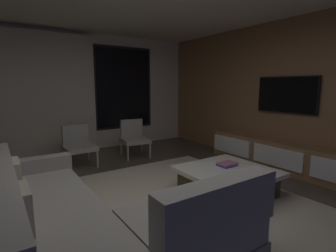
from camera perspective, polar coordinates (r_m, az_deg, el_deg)
name	(u,v)px	position (r m, az deg, el deg)	size (l,w,h in m)	color
floor	(154,216)	(3.20, -3.08, -19.35)	(9.20, 9.20, 0.00)	#473D33
back_wall_with_window	(67,93)	(6.19, -21.43, 6.77)	(6.60, 0.30, 2.70)	beige
media_wall	(303,95)	(5.11, 27.75, 6.09)	(0.12, 7.80, 2.70)	#8E6642
area_rug	(183,211)	(3.30, 3.36, -18.31)	(3.20, 3.80, 0.01)	beige
sectional_couch	(85,223)	(2.59, -17.82, -19.76)	(1.98, 2.50, 0.82)	gray
coffee_table	(227,181)	(3.78, 12.97, -11.81)	(1.16, 1.16, 0.36)	#44371F
book_stack_on_coffee_table	(227,164)	(3.88, 12.95, -8.24)	(0.26, 0.20, 0.05)	#37389B
accent_chair_near_window	(134,136)	(5.59, -7.58, -2.26)	(0.62, 0.63, 0.78)	#B2ADA0
accent_chair_by_curtain	(78,143)	(5.16, -19.29, -3.63)	(0.56, 0.57, 0.78)	#B2ADA0
media_console	(286,158)	(5.05, 24.76, -6.37)	(0.46, 3.10, 0.52)	#8E6642
mounted_tv	(286,95)	(5.14, 24.72, 6.31)	(0.05, 1.14, 0.66)	black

